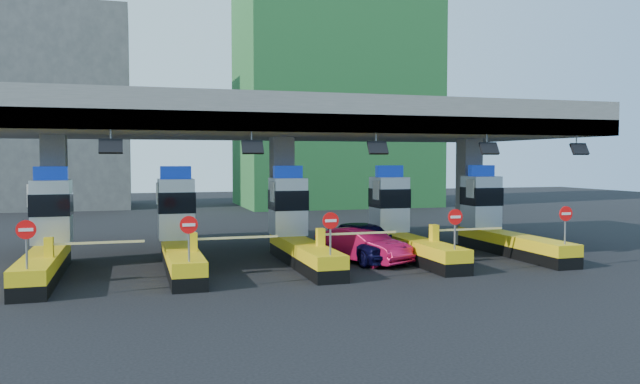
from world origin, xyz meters
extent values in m
plane|color=black|center=(0.00, 0.00, 0.00)|extent=(120.00, 120.00, 0.00)
cube|color=slate|center=(0.00, 3.00, 6.25)|extent=(28.00, 12.00, 1.50)
cube|color=#4C4C49|center=(0.00, -2.70, 5.85)|extent=(28.00, 0.60, 0.70)
cube|color=slate|center=(-10.00, 3.00, 2.75)|extent=(1.00, 1.00, 5.50)
cube|color=slate|center=(0.00, 3.00, 2.75)|extent=(1.00, 1.00, 5.50)
cube|color=slate|center=(10.00, 3.00, 2.75)|extent=(1.00, 1.00, 5.50)
cylinder|color=slate|center=(-7.50, -2.70, 5.25)|extent=(0.06, 0.06, 0.50)
cube|color=black|center=(-7.50, -2.90, 4.90)|extent=(0.80, 0.38, 0.54)
cylinder|color=slate|center=(-2.50, -2.70, 5.25)|extent=(0.06, 0.06, 0.50)
cube|color=black|center=(-2.50, -2.90, 4.90)|extent=(0.80, 0.38, 0.54)
cylinder|color=slate|center=(2.50, -2.70, 5.25)|extent=(0.06, 0.06, 0.50)
cube|color=black|center=(2.50, -2.90, 4.90)|extent=(0.80, 0.38, 0.54)
cylinder|color=slate|center=(7.50, -2.70, 5.25)|extent=(0.06, 0.06, 0.50)
cube|color=black|center=(7.50, -2.90, 4.90)|extent=(0.80, 0.38, 0.54)
cylinder|color=slate|center=(12.00, -2.70, 5.25)|extent=(0.06, 0.06, 0.50)
cube|color=black|center=(12.00, -2.90, 4.90)|extent=(0.80, 0.38, 0.54)
cube|color=black|center=(-10.00, -1.00, 0.25)|extent=(1.20, 8.00, 0.50)
cube|color=#E5B70C|center=(-10.00, -1.00, 0.75)|extent=(1.20, 8.00, 0.50)
cube|color=#9EA3A8|center=(-10.00, 1.80, 2.30)|extent=(1.50, 1.50, 2.60)
cube|color=black|center=(-10.00, 1.78, 2.60)|extent=(1.56, 1.56, 0.90)
cube|color=#0C2DBF|center=(-10.00, 1.80, 3.88)|extent=(1.30, 0.35, 0.55)
cube|color=white|center=(-10.80, 1.50, 3.00)|extent=(0.06, 0.70, 0.90)
cylinder|color=slate|center=(-10.00, -4.60, 1.65)|extent=(0.07, 0.07, 1.30)
cylinder|color=red|center=(-10.00, -4.63, 2.25)|extent=(0.60, 0.04, 0.60)
cube|color=white|center=(-10.00, -4.65, 2.25)|extent=(0.42, 0.02, 0.10)
cube|color=#E5B70C|center=(-9.65, -2.20, 1.35)|extent=(0.30, 0.35, 0.70)
cube|color=white|center=(-8.00, -2.20, 1.45)|extent=(3.20, 0.08, 0.08)
cube|color=black|center=(-5.00, -1.00, 0.25)|extent=(1.20, 8.00, 0.50)
cube|color=#E5B70C|center=(-5.00, -1.00, 0.75)|extent=(1.20, 8.00, 0.50)
cube|color=#9EA3A8|center=(-5.00, 1.80, 2.30)|extent=(1.50, 1.50, 2.60)
cube|color=black|center=(-5.00, 1.78, 2.60)|extent=(1.56, 1.56, 0.90)
cube|color=#0C2DBF|center=(-5.00, 1.80, 3.88)|extent=(1.30, 0.35, 0.55)
cube|color=white|center=(-5.80, 1.50, 3.00)|extent=(0.06, 0.70, 0.90)
cylinder|color=slate|center=(-5.00, -4.60, 1.65)|extent=(0.07, 0.07, 1.30)
cylinder|color=red|center=(-5.00, -4.63, 2.25)|extent=(0.60, 0.04, 0.60)
cube|color=white|center=(-5.00, -4.65, 2.25)|extent=(0.42, 0.02, 0.10)
cube|color=#E5B70C|center=(-4.65, -2.20, 1.35)|extent=(0.30, 0.35, 0.70)
cube|color=white|center=(-3.00, -2.20, 1.45)|extent=(3.20, 0.08, 0.08)
cube|color=black|center=(0.00, -1.00, 0.25)|extent=(1.20, 8.00, 0.50)
cube|color=#E5B70C|center=(0.00, -1.00, 0.75)|extent=(1.20, 8.00, 0.50)
cube|color=#9EA3A8|center=(0.00, 1.80, 2.30)|extent=(1.50, 1.50, 2.60)
cube|color=black|center=(0.00, 1.78, 2.60)|extent=(1.56, 1.56, 0.90)
cube|color=#0C2DBF|center=(0.00, 1.80, 3.88)|extent=(1.30, 0.35, 0.55)
cube|color=white|center=(-0.80, 1.50, 3.00)|extent=(0.06, 0.70, 0.90)
cylinder|color=slate|center=(0.00, -4.60, 1.65)|extent=(0.07, 0.07, 1.30)
cylinder|color=red|center=(0.00, -4.63, 2.25)|extent=(0.60, 0.04, 0.60)
cube|color=white|center=(0.00, -4.65, 2.25)|extent=(0.42, 0.02, 0.10)
cube|color=#E5B70C|center=(0.35, -2.20, 1.35)|extent=(0.30, 0.35, 0.70)
cube|color=white|center=(2.00, -2.20, 1.45)|extent=(3.20, 0.08, 0.08)
cube|color=black|center=(5.00, -1.00, 0.25)|extent=(1.20, 8.00, 0.50)
cube|color=#E5B70C|center=(5.00, -1.00, 0.75)|extent=(1.20, 8.00, 0.50)
cube|color=#9EA3A8|center=(5.00, 1.80, 2.30)|extent=(1.50, 1.50, 2.60)
cube|color=black|center=(5.00, 1.78, 2.60)|extent=(1.56, 1.56, 0.90)
cube|color=#0C2DBF|center=(5.00, 1.80, 3.88)|extent=(1.30, 0.35, 0.55)
cube|color=white|center=(4.20, 1.50, 3.00)|extent=(0.06, 0.70, 0.90)
cylinder|color=slate|center=(5.00, -4.60, 1.65)|extent=(0.07, 0.07, 1.30)
cylinder|color=red|center=(5.00, -4.63, 2.25)|extent=(0.60, 0.04, 0.60)
cube|color=white|center=(5.00, -4.65, 2.25)|extent=(0.42, 0.02, 0.10)
cube|color=#E5B70C|center=(5.35, -2.20, 1.35)|extent=(0.30, 0.35, 0.70)
cube|color=white|center=(7.00, -2.20, 1.45)|extent=(3.20, 0.08, 0.08)
cube|color=black|center=(10.00, -1.00, 0.25)|extent=(1.20, 8.00, 0.50)
cube|color=#E5B70C|center=(10.00, -1.00, 0.75)|extent=(1.20, 8.00, 0.50)
cube|color=#9EA3A8|center=(10.00, 1.80, 2.30)|extent=(1.50, 1.50, 2.60)
cube|color=black|center=(10.00, 1.78, 2.60)|extent=(1.56, 1.56, 0.90)
cube|color=#0C2DBF|center=(10.00, 1.80, 3.88)|extent=(1.30, 0.35, 0.55)
cube|color=white|center=(9.20, 1.50, 3.00)|extent=(0.06, 0.70, 0.90)
cylinder|color=slate|center=(10.00, -4.60, 1.65)|extent=(0.07, 0.07, 1.30)
cylinder|color=red|center=(10.00, -4.63, 2.25)|extent=(0.60, 0.04, 0.60)
cube|color=white|center=(10.00, -4.65, 2.25)|extent=(0.42, 0.02, 0.10)
cube|color=#E5B70C|center=(10.35, -2.20, 1.35)|extent=(0.30, 0.35, 0.70)
cube|color=white|center=(12.00, -2.20, 1.45)|extent=(3.20, 0.08, 0.08)
cube|color=#1E5926|center=(12.00, 32.00, 14.00)|extent=(18.00, 12.00, 28.00)
cube|color=#4C4C49|center=(-14.00, 36.00, 9.00)|extent=(14.00, 10.00, 18.00)
imported|color=black|center=(2.93, -0.38, 0.86)|extent=(2.59, 5.25, 1.72)
imported|color=#BC0E3F|center=(2.67, -0.83, 0.75)|extent=(3.37, 4.82, 1.51)
camera|label=1|loc=(-6.76, -25.83, 4.45)|focal=35.00mm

